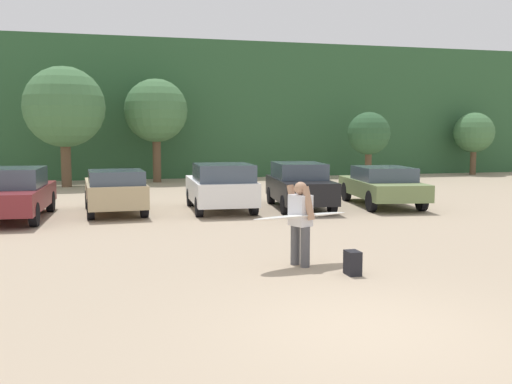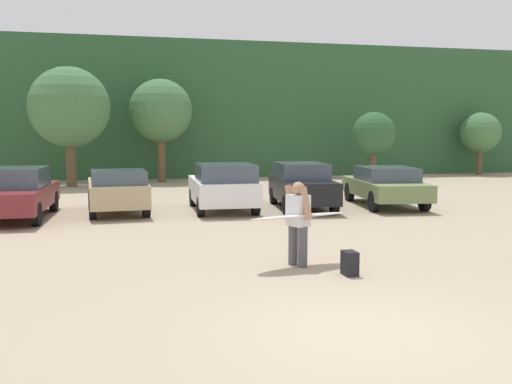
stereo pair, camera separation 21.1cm
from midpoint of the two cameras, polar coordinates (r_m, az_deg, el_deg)
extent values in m
plane|color=tan|center=(8.11, 11.26, -13.14)|extent=(120.00, 120.00, 0.00)
cube|color=#2D5633|center=(39.11, -8.84, 7.78)|extent=(108.00, 12.00, 7.89)
cylinder|color=brown|center=(29.34, -17.61, 2.65)|extent=(0.48, 0.48, 2.20)
sphere|color=#427042|center=(29.32, -17.78, 8.00)|extent=(3.86, 3.86, 3.86)
cylinder|color=brown|center=(30.93, -9.12, 3.15)|extent=(0.43, 0.43, 2.36)
sphere|color=#427042|center=(30.92, -9.20, 7.95)|extent=(3.31, 3.31, 3.31)
cylinder|color=brown|center=(32.87, 11.69, 2.57)|extent=(0.37, 0.37, 1.56)
sphere|color=#2D5633|center=(32.82, 11.75, 5.69)|extent=(2.38, 2.38, 2.38)
cylinder|color=brown|center=(38.37, 21.35, 2.76)|extent=(0.36, 0.36, 1.58)
sphere|color=#427042|center=(38.33, 21.45, 5.50)|extent=(2.46, 2.46, 2.46)
cube|color=maroon|center=(18.97, -22.37, -0.49)|extent=(2.14, 4.81, 0.64)
cube|color=#3F4C5B|center=(18.86, -22.48, 1.34)|extent=(1.87, 2.31, 0.59)
cylinder|color=black|center=(20.38, -19.09, -0.86)|extent=(0.25, 0.69, 0.68)
cylinder|color=black|center=(17.33, -20.57, -2.06)|extent=(0.25, 0.69, 0.68)
cube|color=tan|center=(19.44, -13.27, -0.02)|extent=(1.99, 4.16, 0.71)
cube|color=#3F4C5B|center=(18.50, -13.14, 1.46)|extent=(1.74, 1.97, 0.42)
cylinder|color=black|center=(20.79, -15.67, -0.70)|extent=(0.25, 0.64, 0.63)
cylinder|color=black|center=(20.87, -11.27, -0.57)|extent=(0.25, 0.64, 0.63)
cylinder|color=black|center=(18.12, -15.52, -1.64)|extent=(0.25, 0.64, 0.63)
cylinder|color=black|center=(18.22, -10.47, -1.48)|extent=(0.25, 0.64, 0.63)
cube|color=white|center=(19.50, -3.04, 0.18)|extent=(2.09, 4.17, 0.74)
cube|color=#3F4C5B|center=(18.71, -2.72, 1.94)|extent=(1.86, 2.23, 0.56)
cylinder|color=black|center=(20.77, -5.96, -0.52)|extent=(0.24, 0.64, 0.63)
cylinder|color=black|center=(21.01, -1.22, -0.42)|extent=(0.24, 0.64, 0.63)
cylinder|color=black|center=(18.10, -5.14, -1.46)|extent=(0.24, 0.64, 0.63)
cylinder|color=black|center=(18.37, 0.27, -1.33)|extent=(0.24, 0.64, 0.63)
cube|color=black|center=(20.00, 4.88, 0.28)|extent=(2.21, 4.43, 0.72)
cube|color=#3F4C5B|center=(20.14, 4.78, 2.13)|extent=(1.86, 2.53, 0.54)
cylinder|color=black|center=(21.27, 2.04, -0.35)|extent=(0.29, 0.64, 0.62)
cylinder|color=black|center=(21.57, 6.14, -0.29)|extent=(0.29, 0.64, 0.62)
cylinder|color=black|center=(18.52, 3.39, -1.29)|extent=(0.29, 0.64, 0.62)
cylinder|color=black|center=(18.86, 8.06, -1.21)|extent=(0.29, 0.64, 0.62)
cube|color=#6B7F4C|center=(21.20, 12.87, 0.38)|extent=(2.55, 4.90, 0.57)
cube|color=#3F4C5B|center=(21.00, 13.05, 1.77)|extent=(2.06, 2.46, 0.48)
cylinder|color=black|center=(22.44, 9.48, 0.02)|extent=(0.31, 0.74, 0.71)
cylinder|color=black|center=(22.96, 13.68, 0.06)|extent=(0.31, 0.74, 0.71)
cylinder|color=black|center=(19.50, 11.87, -0.91)|extent=(0.31, 0.74, 0.71)
cylinder|color=black|center=(20.09, 16.61, -0.83)|extent=(0.31, 0.74, 0.71)
cylinder|color=#4C4C51|center=(11.35, 5.18, -5.44)|extent=(0.19, 0.19, 0.80)
cylinder|color=#4C4C51|center=(11.56, 4.21, -5.23)|extent=(0.19, 0.19, 0.80)
cube|color=silver|center=(11.34, 4.72, -1.82)|extent=(0.45, 0.50, 0.61)
sphere|color=tan|center=(11.29, 4.74, 0.36)|extent=(0.26, 0.26, 0.26)
cylinder|color=tan|center=(11.16, 5.50, -1.13)|extent=(0.25, 0.34, 0.66)
cylinder|color=tan|center=(11.49, 3.97, -0.91)|extent=(0.25, 0.33, 0.66)
ellipsoid|color=white|center=(11.35, 4.76, -2.38)|extent=(2.19, 1.08, 0.15)
cube|color=black|center=(10.88, 9.81, -6.95)|extent=(0.24, 0.34, 0.45)
camera|label=1|loc=(0.11, -89.58, 0.04)|focal=40.47mm
camera|label=2|loc=(0.11, 90.42, -0.04)|focal=40.47mm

